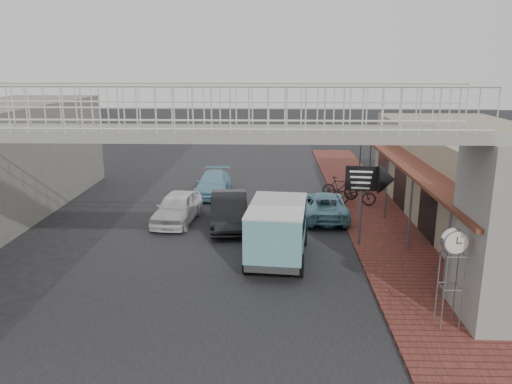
# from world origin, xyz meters

# --- Properties ---
(ground) EXTENTS (120.00, 120.00, 0.00)m
(ground) POSITION_xyz_m (0.00, 0.00, 0.00)
(ground) COLOR black
(ground) RESTS_ON ground
(road_strip) EXTENTS (10.00, 60.00, 0.01)m
(road_strip) POSITION_xyz_m (0.00, 0.00, 0.01)
(road_strip) COLOR black
(road_strip) RESTS_ON ground
(sidewalk) EXTENTS (3.00, 40.00, 0.10)m
(sidewalk) POSITION_xyz_m (6.50, 3.00, 0.05)
(sidewalk) COLOR brown
(sidewalk) RESTS_ON ground
(shophouse_row) EXTENTS (7.20, 18.00, 4.00)m
(shophouse_row) POSITION_xyz_m (10.97, 4.00, 2.01)
(shophouse_row) COLOR gray
(shophouse_row) RESTS_ON ground
(footbridge) EXTENTS (16.40, 2.40, 6.34)m
(footbridge) POSITION_xyz_m (0.00, -4.00, 3.18)
(footbridge) COLOR gray
(footbridge) RESTS_ON ground
(white_hatchback) EXTENTS (1.95, 4.06, 1.34)m
(white_hatchback) POSITION_xyz_m (-2.34, 4.38, 0.67)
(white_hatchback) COLOR white
(white_hatchback) RESTS_ON ground
(dark_sedan) EXTENTS (1.96, 4.50, 1.44)m
(dark_sedan) POSITION_xyz_m (0.00, 3.92, 0.72)
(dark_sedan) COLOR black
(dark_sedan) RESTS_ON ground
(angkot_curb) EXTENTS (1.99, 4.28, 1.19)m
(angkot_curb) POSITION_xyz_m (4.20, 5.25, 0.59)
(angkot_curb) COLOR #6CA9BB
(angkot_curb) RESTS_ON ground
(angkot_far) EXTENTS (1.70, 4.10, 1.18)m
(angkot_far) POSITION_xyz_m (-1.32, 9.25, 0.59)
(angkot_far) COLOR #70A7C3
(angkot_far) RESTS_ON ground
(angkot_van) EXTENTS (2.36, 4.48, 2.12)m
(angkot_van) POSITION_xyz_m (2.06, 0.19, 1.34)
(angkot_van) COLOR black
(angkot_van) RESTS_ON ground
(motorcycle_near) EXTENTS (2.07, 1.09, 1.03)m
(motorcycle_near) POSITION_xyz_m (5.92, 7.15, 0.62)
(motorcycle_near) COLOR black
(motorcycle_near) RESTS_ON sidewalk
(motorcycle_far) EXTENTS (1.92, 1.27, 1.13)m
(motorcycle_far) POSITION_xyz_m (5.30, 8.23, 0.66)
(motorcycle_far) COLOR black
(motorcycle_far) RESTS_ON sidewalk
(street_clock) EXTENTS (0.66, 0.53, 2.68)m
(street_clock) POSITION_xyz_m (6.53, -4.45, 2.32)
(street_clock) COLOR #59595B
(street_clock) RESTS_ON sidewalk
(arrow_sign) EXTENTS (1.87, 1.21, 3.17)m
(arrow_sign) POSITION_xyz_m (5.97, 1.48, 2.66)
(arrow_sign) COLOR #59595B
(arrow_sign) RESTS_ON sidewalk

